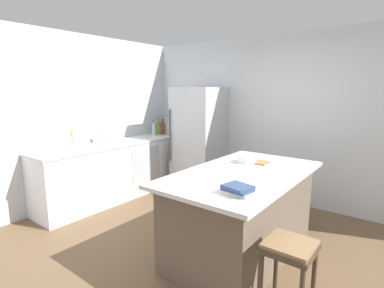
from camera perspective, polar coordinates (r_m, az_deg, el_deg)
ground_plane at (r=3.38m, az=-0.35°, el=-21.08°), size 7.20×7.20×0.00m
wall_rear at (r=4.87m, az=16.22°, el=4.58°), size 6.00×0.10×2.60m
wall_left at (r=4.81m, az=-24.06°, el=4.02°), size 0.10×6.00×2.60m
counter_run_left at (r=5.07m, az=-13.97°, el=-4.75°), size 0.65×2.75×0.92m
kitchen_island at (r=3.30m, az=9.63°, el=-12.93°), size 1.09×1.92×0.92m
refrigerator at (r=5.17m, az=1.36°, el=0.86°), size 0.77×0.74×1.80m
bar_stool at (r=2.46m, az=18.23°, el=-20.06°), size 0.36×0.36×0.66m
sink_faucet at (r=4.71m, az=-19.25°, el=1.49°), size 0.15×0.05×0.30m
flower_vase at (r=4.47m, az=-22.05°, el=0.07°), size 0.08×0.08×0.32m
paper_towel_roll at (r=4.84m, az=-16.17°, el=1.62°), size 0.14×0.14×0.31m
hot_sauce_bottle at (r=5.80m, az=-4.60°, el=3.00°), size 0.05×0.05×0.23m
soda_bottle at (r=5.70m, az=-4.80°, el=3.34°), size 0.06×0.06×0.36m
whiskey_bottle at (r=5.67m, az=-5.68°, el=3.11°), size 0.09×0.09×0.29m
olive_oil_bottle at (r=5.61m, az=-6.60°, el=3.09°), size 0.06×0.06×0.32m
gin_bottle at (r=5.55m, az=-7.35°, el=2.80°), size 0.07×0.07×0.27m
cookbook_stack at (r=2.49m, az=8.80°, el=-8.68°), size 0.26×0.23×0.07m
mixing_bowl at (r=3.54m, az=10.56°, el=-2.94°), size 0.23×0.23×0.08m
cutting_board at (r=3.57m, az=12.31°, el=-3.38°), size 0.28×0.19×0.02m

